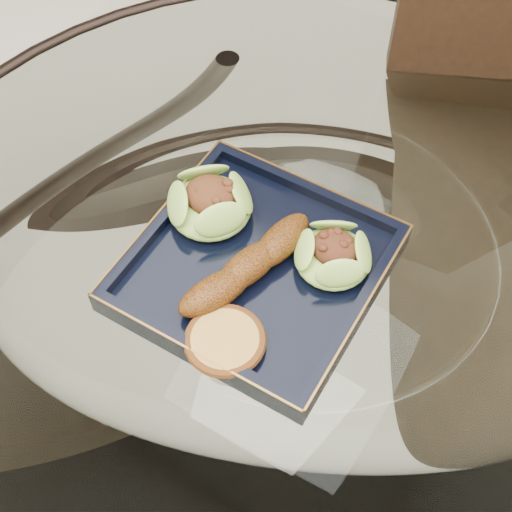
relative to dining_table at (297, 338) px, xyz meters
The scene contains 8 objects.
ground 0.60m from the dining_table, 26.57° to the left, with size 4.00×4.00×0.00m, color silver.
dining_table is the anchor object (origin of this frame).
dining_chair 0.40m from the dining_table, 63.19° to the left, with size 0.61×0.61×1.07m.
navy_plate 0.18m from the dining_table, 144.64° to the right, with size 0.27×0.27×0.02m, color black.
lettuce_wrap_left 0.24m from the dining_table, behind, with size 0.10×0.10×0.04m, color #60922A.
lettuce_wrap_right 0.20m from the dining_table, 28.05° to the left, with size 0.09×0.09×0.03m, color olive.
roasted_plantain 0.21m from the dining_table, 135.16° to the right, with size 0.18×0.04×0.03m, color #66330A.
crumb_patty 0.24m from the dining_table, 99.23° to the right, with size 0.08×0.08×0.01m, color gold.
Camera 1 is at (0.19, -0.42, 1.46)m, focal length 50.00 mm.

